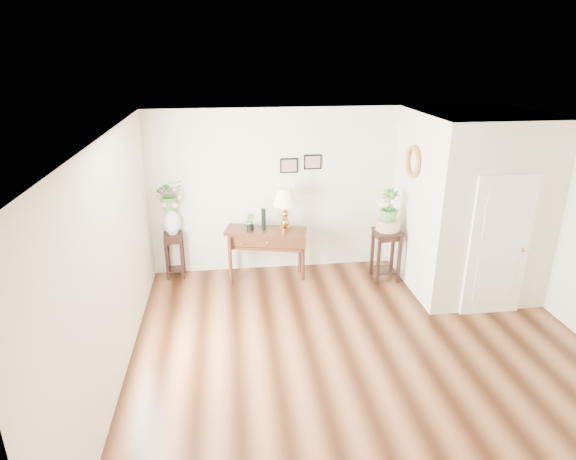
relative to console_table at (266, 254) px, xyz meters
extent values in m
cube|color=brown|center=(1.09, -2.32, -0.44)|extent=(6.00, 5.50, 0.02)
cube|color=white|center=(1.09, -2.32, 2.36)|extent=(6.00, 5.50, 0.02)
cube|color=beige|center=(1.09, 0.43, 0.96)|extent=(6.00, 0.02, 2.80)
cube|color=beige|center=(1.09, -5.07, 0.96)|extent=(6.00, 0.02, 2.80)
cube|color=beige|center=(-1.91, -2.32, 0.96)|extent=(0.02, 5.50, 2.80)
cube|color=beige|center=(3.19, -0.55, 0.96)|extent=(1.80, 1.95, 2.80)
cube|color=white|center=(3.19, -1.55, 0.61)|extent=(0.90, 0.05, 2.10)
cube|color=black|center=(0.44, 0.41, 1.41)|extent=(0.30, 0.02, 0.25)
cube|color=black|center=(0.84, 0.41, 1.46)|extent=(0.30, 0.02, 0.25)
torus|color=#AE7229|center=(2.25, -0.42, 1.61)|extent=(0.07, 0.51, 0.51)
cube|color=black|center=(0.00, 0.00, 0.00)|extent=(1.39, 0.74, 0.88)
cube|color=#B98034|center=(0.32, 0.00, 0.79)|extent=(0.53, 0.53, 0.70)
cylinder|color=black|center=(-0.03, 0.00, 0.61)|extent=(0.09, 0.09, 0.36)
imported|color=#43843D|center=(-0.26, 0.00, 0.59)|extent=(0.20, 0.18, 0.29)
cube|color=black|center=(-1.53, 0.25, -0.05)|extent=(0.34, 0.34, 0.79)
imported|color=#43843D|center=(-1.53, 0.25, 1.00)|extent=(0.56, 0.52, 0.50)
cube|color=black|center=(1.99, -0.27, 0.00)|extent=(0.45, 0.45, 0.88)
cylinder|color=beige|center=(1.99, -0.27, 0.52)|extent=(0.42, 0.42, 0.17)
imported|color=#43843D|center=(1.99, -0.27, 0.84)|extent=(0.32, 0.32, 0.57)
camera|label=1|loc=(-0.56, -7.40, 3.25)|focal=30.00mm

